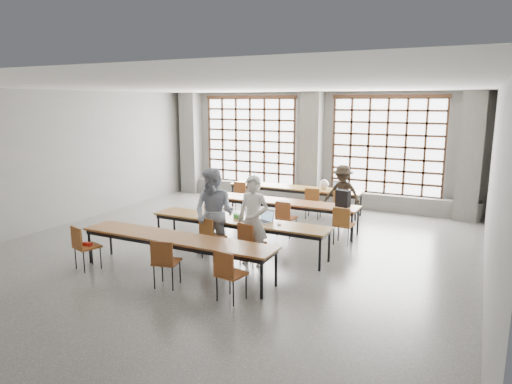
% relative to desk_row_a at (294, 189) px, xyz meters
% --- Properties ---
extents(floor, '(11.00, 11.00, 0.00)m').
position_rel_desk_row_a_xyz_m(floor, '(0.10, -4.07, -0.66)').
color(floor, '#484845').
rests_on(floor, ground).
extents(ceiling, '(11.00, 11.00, 0.00)m').
position_rel_desk_row_a_xyz_m(ceiling, '(0.10, -4.07, 2.84)').
color(ceiling, silver).
rests_on(ceiling, floor).
extents(wall_back, '(10.00, 0.00, 10.00)m').
position_rel_desk_row_a_xyz_m(wall_back, '(0.10, 1.43, 1.09)').
color(wall_back, slate).
rests_on(wall_back, floor).
extents(wall_left, '(0.00, 11.00, 11.00)m').
position_rel_desk_row_a_xyz_m(wall_left, '(-4.90, -4.07, 1.09)').
color(wall_left, slate).
rests_on(wall_left, floor).
extents(wall_right, '(0.00, 11.00, 11.00)m').
position_rel_desk_row_a_xyz_m(wall_right, '(5.10, -4.07, 1.09)').
color(wall_right, slate).
rests_on(wall_right, floor).
extents(column_left, '(0.60, 0.55, 3.50)m').
position_rel_desk_row_a_xyz_m(column_left, '(-4.40, 1.15, 1.09)').
color(column_left, '#575754').
rests_on(column_left, floor).
extents(column_mid, '(0.60, 0.55, 3.50)m').
position_rel_desk_row_a_xyz_m(column_mid, '(0.10, 1.15, 1.09)').
color(column_mid, '#575754').
rests_on(column_mid, floor).
extents(column_right, '(0.60, 0.55, 3.50)m').
position_rel_desk_row_a_xyz_m(column_right, '(4.60, 1.15, 1.09)').
color(column_right, '#575754').
rests_on(column_right, floor).
extents(window_left, '(3.32, 0.12, 3.00)m').
position_rel_desk_row_a_xyz_m(window_left, '(-2.15, 1.36, 1.24)').
color(window_left, white).
rests_on(window_left, wall_back).
extents(window_right, '(3.32, 0.12, 3.00)m').
position_rel_desk_row_a_xyz_m(window_right, '(2.35, 1.36, 1.24)').
color(window_right, white).
rests_on(window_right, wall_back).
extents(sill_ledge, '(9.80, 0.35, 0.50)m').
position_rel_desk_row_a_xyz_m(sill_ledge, '(0.10, 1.23, -0.41)').
color(sill_ledge, '#575754').
rests_on(sill_ledge, floor).
extents(desk_row_a, '(4.00, 0.70, 0.73)m').
position_rel_desk_row_a_xyz_m(desk_row_a, '(0.00, 0.00, 0.00)').
color(desk_row_a, brown).
rests_on(desk_row_a, floor).
extents(desk_row_b, '(4.00, 0.70, 0.73)m').
position_rel_desk_row_a_xyz_m(desk_row_b, '(0.40, -1.91, 0.00)').
color(desk_row_b, brown).
rests_on(desk_row_b, floor).
extents(desk_row_c, '(4.00, 0.70, 0.73)m').
position_rel_desk_row_a_xyz_m(desk_row_c, '(0.35, -4.05, 0.00)').
color(desk_row_c, brown).
rests_on(desk_row_c, floor).
extents(desk_row_d, '(4.00, 0.70, 0.73)m').
position_rel_desk_row_a_xyz_m(desk_row_d, '(-0.10, -5.67, 0.00)').
color(desk_row_d, brown).
rests_on(desk_row_d, floor).
extents(chair_back_left, '(0.44, 0.45, 0.88)m').
position_rel_desk_row_a_xyz_m(chair_back_left, '(-1.40, -0.63, -0.13)').
color(chair_back_left, maroon).
rests_on(chair_back_left, floor).
extents(chair_back_mid, '(0.46, 0.47, 0.88)m').
position_rel_desk_row_a_xyz_m(chair_back_mid, '(0.81, -0.63, -0.13)').
color(chair_back_mid, brown).
rests_on(chair_back_mid, floor).
extents(chair_back_right, '(0.47, 0.47, 0.88)m').
position_rel_desk_row_a_xyz_m(chair_back_right, '(1.61, -0.63, -0.13)').
color(chair_back_right, brown).
rests_on(chair_back_right, floor).
extents(chair_mid_left, '(0.51, 0.51, 0.88)m').
position_rel_desk_row_a_xyz_m(chair_mid_left, '(-1.22, -2.54, -0.13)').
color(chair_mid_left, brown).
rests_on(chair_mid_left, floor).
extents(chair_mid_centre, '(0.46, 0.46, 0.88)m').
position_rel_desk_row_a_xyz_m(chair_mid_centre, '(0.79, -2.54, -0.13)').
color(chair_mid_centre, brown).
rests_on(chair_mid_centre, floor).
extents(chair_mid_right, '(0.43, 0.44, 0.88)m').
position_rel_desk_row_a_xyz_m(chair_mid_right, '(2.19, -2.54, -0.13)').
color(chair_mid_right, brown).
rests_on(chair_mid_right, floor).
extents(chair_front_left, '(0.51, 0.51, 0.88)m').
position_rel_desk_row_a_xyz_m(chair_front_left, '(0.03, -4.67, -0.13)').
color(chair_front_left, brown).
rests_on(chair_front_left, floor).
extents(chair_front_right, '(0.51, 0.51, 0.88)m').
position_rel_desk_row_a_xyz_m(chair_front_right, '(0.93, -4.67, -0.13)').
color(chair_front_right, brown).
rests_on(chair_front_right, floor).
extents(chair_near_left, '(0.52, 0.52, 0.88)m').
position_rel_desk_row_a_xyz_m(chair_near_left, '(-1.82, -6.30, -0.13)').
color(chair_near_left, brown).
rests_on(chair_near_left, floor).
extents(chair_near_mid, '(0.51, 0.51, 0.88)m').
position_rel_desk_row_a_xyz_m(chair_near_mid, '(0.12, -6.30, -0.13)').
color(chair_near_mid, brown).
rests_on(chair_near_mid, floor).
extents(chair_near_right, '(0.48, 0.48, 0.88)m').
position_rel_desk_row_a_xyz_m(chair_near_right, '(1.39, -6.30, -0.13)').
color(chair_near_right, brown).
rests_on(chair_near_right, floor).
extents(student_male, '(0.66, 0.44, 1.79)m').
position_rel_desk_row_a_xyz_m(student_male, '(0.95, -4.55, 0.23)').
color(student_male, silver).
rests_on(student_male, floor).
extents(student_female, '(0.92, 0.72, 1.87)m').
position_rel_desk_row_a_xyz_m(student_female, '(0.05, -4.55, 0.27)').
color(student_female, '#182749').
rests_on(student_female, floor).
extents(student_back, '(1.03, 0.64, 1.54)m').
position_rel_desk_row_a_xyz_m(student_back, '(1.60, -0.50, 0.10)').
color(student_back, black).
rests_on(student_back, floor).
extents(laptop_front, '(0.44, 0.40, 0.26)m').
position_rel_desk_row_a_xyz_m(laptop_front, '(0.92, -3.94, 0.13)').
color(laptop_front, silver).
rests_on(laptop_front, desk_row_c).
extents(laptop_back, '(0.44, 0.40, 0.26)m').
position_rel_desk_row_a_xyz_m(laptop_back, '(1.33, 0.11, 0.13)').
color(laptop_back, '#B8B8BD').
rests_on(laptop_back, desk_row_a).
extents(mouse, '(0.12, 0.10, 0.04)m').
position_rel_desk_row_a_xyz_m(mouse, '(1.30, -4.07, 0.08)').
color(mouse, white).
rests_on(mouse, desk_row_c).
extents(green_box, '(0.27, 0.18, 0.09)m').
position_rel_desk_row_a_xyz_m(green_box, '(0.30, -3.97, 0.11)').
color(green_box, green).
rests_on(green_box, desk_row_c).
extents(phone, '(0.13, 0.06, 0.01)m').
position_rel_desk_row_a_xyz_m(phone, '(0.53, -4.15, 0.07)').
color(phone, black).
rests_on(phone, desk_row_c).
extents(paper_sheet_a, '(0.32, 0.25, 0.00)m').
position_rel_desk_row_a_xyz_m(paper_sheet_a, '(-0.20, -1.86, 0.07)').
color(paper_sheet_a, white).
rests_on(paper_sheet_a, desk_row_b).
extents(paper_sheet_c, '(0.36, 0.32, 0.00)m').
position_rel_desk_row_a_xyz_m(paper_sheet_c, '(0.50, -1.91, 0.07)').
color(paper_sheet_c, white).
rests_on(paper_sheet_c, desk_row_b).
extents(backpack, '(0.35, 0.25, 0.40)m').
position_rel_desk_row_a_xyz_m(backpack, '(2.00, -1.86, 0.27)').
color(backpack, black).
rests_on(backpack, desk_row_b).
extents(plastic_bag, '(0.26, 0.21, 0.29)m').
position_rel_desk_row_a_xyz_m(plastic_bag, '(0.90, 0.05, 0.21)').
color(plastic_bag, silver).
rests_on(plastic_bag, desk_row_a).
extents(red_pouch, '(0.20, 0.09, 0.06)m').
position_rel_desk_row_a_xyz_m(red_pouch, '(-1.80, -6.22, -0.16)').
color(red_pouch, '#AA1B14').
rests_on(red_pouch, chair_near_left).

